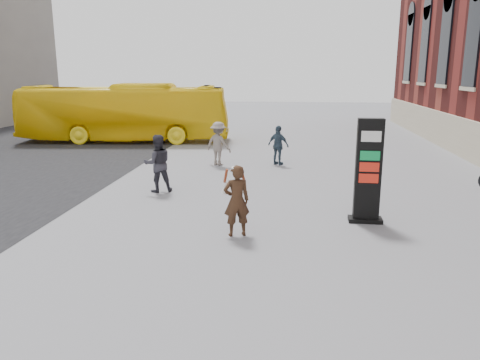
# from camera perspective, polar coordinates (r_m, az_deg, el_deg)

# --- Properties ---
(ground) EXTENTS (100.00, 100.00, 0.00)m
(ground) POSITION_cam_1_polar(r_m,az_deg,el_deg) (11.71, -1.01, -6.72)
(ground) COLOR #9E9EA3
(info_pylon) EXTENTS (0.90, 0.47, 2.79)m
(info_pylon) POSITION_cam_1_polar(r_m,az_deg,el_deg) (12.80, 15.36, 1.02)
(info_pylon) COLOR black
(info_pylon) RESTS_ON ground
(woman) EXTENTS (0.81, 0.78, 1.78)m
(woman) POSITION_cam_1_polar(r_m,az_deg,el_deg) (11.43, -0.43, -2.42)
(woman) COLOR black
(woman) RESTS_ON ground
(bus) EXTENTS (11.93, 3.84, 3.26)m
(bus) POSITION_cam_1_polar(r_m,az_deg,el_deg) (27.58, -13.85, 7.97)
(bus) COLOR yellow
(bus) RESTS_ON road
(pedestrian_a) EXTENTS (1.16, 1.05, 1.93)m
(pedestrian_a) POSITION_cam_1_polar(r_m,az_deg,el_deg) (15.83, -10.01, 2.00)
(pedestrian_a) COLOR #2F2E36
(pedestrian_a) RESTS_ON ground
(pedestrian_b) EXTENTS (1.39, 1.17, 1.86)m
(pedestrian_b) POSITION_cam_1_polar(r_m,az_deg,el_deg) (20.05, -2.64, 4.45)
(pedestrian_b) COLOR gray
(pedestrian_b) RESTS_ON ground
(pedestrian_c) EXTENTS (1.07, 0.85, 1.69)m
(pedestrian_c) POSITION_cam_1_polar(r_m,az_deg,el_deg) (20.18, 4.70, 4.23)
(pedestrian_c) COLOR #334656
(pedestrian_c) RESTS_ON ground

